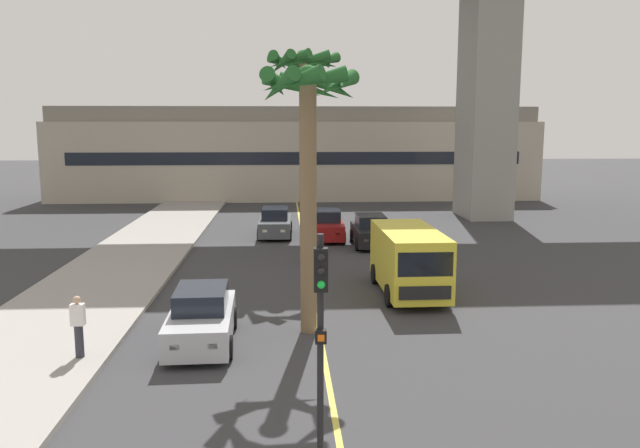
{
  "coord_description": "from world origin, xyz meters",
  "views": [
    {
      "loc": [
        -1.02,
        -3.64,
        6.04
      ],
      "look_at": [
        0.0,
        14.0,
        3.27
      ],
      "focal_mm": 35.26,
      "sensor_mm": 36.0,
      "label": 1
    }
  ],
  "objects_px": {
    "car_queue_fourth": "(371,231)",
    "car_queue_third": "(275,223)",
    "car_queue_front": "(202,318)",
    "traffic_light_median_near": "(321,318)",
    "delivery_van": "(409,259)",
    "palm_tree_mid_median": "(308,126)",
    "palm_tree_near_median": "(303,86)",
    "pedestrian_near_crosswalk": "(78,325)",
    "car_queue_second": "(327,226)"
  },
  "relations": [
    {
      "from": "car_queue_fourth",
      "to": "pedestrian_near_crosswalk",
      "type": "bearing_deg",
      "value": -121.97
    },
    {
      "from": "delivery_van",
      "to": "palm_tree_near_median",
      "type": "distance_m",
      "value": 9.15
    },
    {
      "from": "delivery_van",
      "to": "palm_tree_near_median",
      "type": "relative_size",
      "value": 0.57
    },
    {
      "from": "car_queue_front",
      "to": "car_queue_third",
      "type": "xyz_separation_m",
      "value": [
        1.84,
        17.22,
        0.0
      ]
    },
    {
      "from": "car_queue_front",
      "to": "car_queue_third",
      "type": "height_order",
      "value": "same"
    },
    {
      "from": "delivery_van",
      "to": "car_queue_fourth",
      "type": "bearing_deg",
      "value": 90.43
    },
    {
      "from": "car_queue_fourth",
      "to": "delivery_van",
      "type": "distance_m",
      "value": 9.38
    },
    {
      "from": "car_queue_front",
      "to": "car_queue_third",
      "type": "bearing_deg",
      "value": 83.89
    },
    {
      "from": "car_queue_third",
      "to": "pedestrian_near_crosswalk",
      "type": "bearing_deg",
      "value": -104.49
    },
    {
      "from": "palm_tree_mid_median",
      "to": "traffic_light_median_near",
      "type": "bearing_deg",
      "value": -90.66
    },
    {
      "from": "delivery_van",
      "to": "palm_tree_near_median",
      "type": "xyz_separation_m",
      "value": [
        -3.64,
        5.42,
        6.42
      ]
    },
    {
      "from": "car_queue_fourth",
      "to": "palm_tree_mid_median",
      "type": "distance_m",
      "value": 14.89
    },
    {
      "from": "pedestrian_near_crosswalk",
      "to": "car_queue_fourth",
      "type": "bearing_deg",
      "value": 58.03
    },
    {
      "from": "car_queue_second",
      "to": "pedestrian_near_crosswalk",
      "type": "relative_size",
      "value": 2.56
    },
    {
      "from": "car_queue_fourth",
      "to": "pedestrian_near_crosswalk",
      "type": "height_order",
      "value": "pedestrian_near_crosswalk"
    },
    {
      "from": "traffic_light_median_near",
      "to": "palm_tree_near_median",
      "type": "height_order",
      "value": "palm_tree_near_median"
    },
    {
      "from": "car_queue_second",
      "to": "car_queue_front",
      "type": "bearing_deg",
      "value": -106.01
    },
    {
      "from": "car_queue_second",
      "to": "delivery_van",
      "type": "xyz_separation_m",
      "value": [
        2.17,
        -11.32,
        0.57
      ]
    },
    {
      "from": "car_queue_front",
      "to": "pedestrian_near_crosswalk",
      "type": "bearing_deg",
      "value": -155.97
    },
    {
      "from": "car_queue_fourth",
      "to": "car_queue_third",
      "type": "bearing_deg",
      "value": 148.33
    },
    {
      "from": "palm_tree_near_median",
      "to": "pedestrian_near_crosswalk",
      "type": "relative_size",
      "value": 5.69
    },
    {
      "from": "traffic_light_median_near",
      "to": "delivery_van",
      "type": "bearing_deg",
      "value": 71.28
    },
    {
      "from": "car_queue_second",
      "to": "palm_tree_near_median",
      "type": "xyz_separation_m",
      "value": [
        -1.47,
        -5.9,
        6.99
      ]
    },
    {
      "from": "car_queue_second",
      "to": "car_queue_third",
      "type": "distance_m",
      "value": 2.99
    },
    {
      "from": "car_queue_fourth",
      "to": "traffic_light_median_near",
      "type": "height_order",
      "value": "traffic_light_median_near"
    },
    {
      "from": "car_queue_third",
      "to": "traffic_light_median_near",
      "type": "relative_size",
      "value": 0.99
    },
    {
      "from": "car_queue_front",
      "to": "delivery_van",
      "type": "distance_m",
      "value": 8.37
    },
    {
      "from": "palm_tree_mid_median",
      "to": "pedestrian_near_crosswalk",
      "type": "xyz_separation_m",
      "value": [
        -5.99,
        -2.1,
        -5.03
      ]
    },
    {
      "from": "car_queue_front",
      "to": "delivery_van",
      "type": "height_order",
      "value": "delivery_van"
    },
    {
      "from": "palm_tree_near_median",
      "to": "traffic_light_median_near",
      "type": "bearing_deg",
      "value": -90.74
    },
    {
      "from": "car_queue_fourth",
      "to": "delivery_van",
      "type": "bearing_deg",
      "value": -89.57
    },
    {
      "from": "car_queue_third",
      "to": "palm_tree_mid_median",
      "type": "distance_m",
      "value": 17.31
    },
    {
      "from": "car_queue_second",
      "to": "palm_tree_mid_median",
      "type": "distance_m",
      "value": 16.34
    },
    {
      "from": "car_queue_front",
      "to": "car_queue_fourth",
      "type": "bearing_deg",
      "value": 64.62
    },
    {
      "from": "pedestrian_near_crosswalk",
      "to": "palm_tree_mid_median",
      "type": "bearing_deg",
      "value": 19.36
    },
    {
      "from": "car_queue_second",
      "to": "palm_tree_mid_median",
      "type": "bearing_deg",
      "value": -95.94
    },
    {
      "from": "car_queue_second",
      "to": "pedestrian_near_crosswalk",
      "type": "xyz_separation_m",
      "value": [
        -7.59,
        -17.47,
        0.28
      ]
    },
    {
      "from": "car_queue_third",
      "to": "pedestrian_near_crosswalk",
      "type": "height_order",
      "value": "pedestrian_near_crosswalk"
    },
    {
      "from": "car_queue_third",
      "to": "palm_tree_near_median",
      "type": "relative_size",
      "value": 0.45
    },
    {
      "from": "traffic_light_median_near",
      "to": "car_queue_third",
      "type": "bearing_deg",
      "value": 92.68
    },
    {
      "from": "car_queue_front",
      "to": "traffic_light_median_near",
      "type": "bearing_deg",
      "value": -65.67
    },
    {
      "from": "traffic_light_median_near",
      "to": "palm_tree_near_median",
      "type": "relative_size",
      "value": 0.46
    },
    {
      "from": "delivery_van",
      "to": "palm_tree_mid_median",
      "type": "distance_m",
      "value": 7.29
    },
    {
      "from": "car_queue_front",
      "to": "car_queue_second",
      "type": "distance_m",
      "value": 16.81
    },
    {
      "from": "palm_tree_near_median",
      "to": "pedestrian_near_crosswalk",
      "type": "distance_m",
      "value": 14.71
    },
    {
      "from": "delivery_van",
      "to": "palm_tree_mid_median",
      "type": "height_order",
      "value": "palm_tree_mid_median"
    },
    {
      "from": "car_queue_second",
      "to": "car_queue_fourth",
      "type": "xyz_separation_m",
      "value": [
        2.1,
        -1.96,
        0.0
      ]
    },
    {
      "from": "car_queue_front",
      "to": "delivery_van",
      "type": "relative_size",
      "value": 0.79
    },
    {
      "from": "car_queue_front",
      "to": "car_queue_second",
      "type": "bearing_deg",
      "value": 73.99
    },
    {
      "from": "car_queue_third",
      "to": "traffic_light_median_near",
      "type": "bearing_deg",
      "value": -87.32
    }
  ]
}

